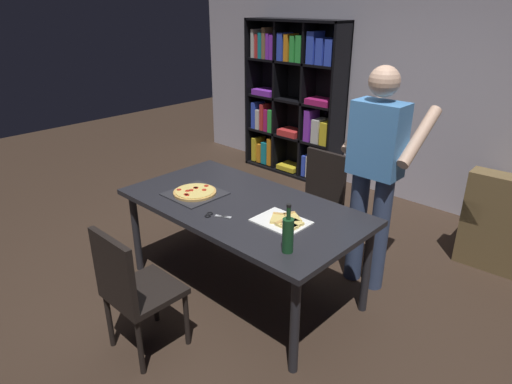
# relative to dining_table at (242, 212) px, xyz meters

# --- Properties ---
(ground_plane) EXTENTS (12.00, 12.00, 0.00)m
(ground_plane) POSITION_rel_dining_table_xyz_m (0.00, 0.00, -0.68)
(ground_plane) COLOR #38281E
(back_wall) EXTENTS (6.40, 0.10, 2.80)m
(back_wall) POSITION_rel_dining_table_xyz_m (0.00, 2.60, 0.72)
(back_wall) COLOR #BCB7C6
(back_wall) RESTS_ON ground_plane
(dining_table) EXTENTS (1.87, 0.99, 0.75)m
(dining_table) POSITION_rel_dining_table_xyz_m (0.00, 0.00, 0.00)
(dining_table) COLOR #232328
(dining_table) RESTS_ON ground_plane
(chair_near_camera) EXTENTS (0.42, 0.42, 0.90)m
(chair_near_camera) POSITION_rel_dining_table_xyz_m (-0.00, -0.98, -0.17)
(chair_near_camera) COLOR black
(chair_near_camera) RESTS_ON ground_plane
(chair_far_side) EXTENTS (0.42, 0.42, 0.90)m
(chair_far_side) POSITION_rel_dining_table_xyz_m (0.00, 0.98, -0.17)
(chair_far_side) COLOR black
(chair_far_side) RESTS_ON ground_plane
(bookshelf) EXTENTS (1.40, 0.35, 1.95)m
(bookshelf) POSITION_rel_dining_table_xyz_m (-1.41, 2.38, 0.27)
(bookshelf) COLOR black
(bookshelf) RESTS_ON ground_plane
(person_serving_pizza) EXTENTS (0.55, 0.54, 1.75)m
(person_serving_pizza) POSITION_rel_dining_table_xyz_m (0.66, 0.76, 0.31)
(person_serving_pizza) COLOR #38476B
(person_serving_pizza) RESTS_ON ground_plane
(pepperoni_pizza_on_tray) EXTENTS (0.40, 0.40, 0.04)m
(pepperoni_pizza_on_tray) POSITION_rel_dining_table_xyz_m (-0.40, -0.13, 0.08)
(pepperoni_pizza_on_tray) COLOR #2D2D33
(pepperoni_pizza_on_tray) RESTS_ON dining_table
(pizza_slices_on_towel) EXTENTS (0.36, 0.29, 0.03)m
(pizza_slices_on_towel) POSITION_rel_dining_table_xyz_m (0.43, -0.03, 0.08)
(pizza_slices_on_towel) COLOR white
(pizza_slices_on_towel) RESTS_ON dining_table
(wine_bottle) EXTENTS (0.07, 0.07, 0.32)m
(wine_bottle) POSITION_rel_dining_table_xyz_m (0.69, -0.30, 0.18)
(wine_bottle) COLOR #194723
(wine_bottle) RESTS_ON dining_table
(kitchen_scissors) EXTENTS (0.20, 0.13, 0.01)m
(kitchen_scissors) POSITION_rel_dining_table_xyz_m (-0.00, -0.28, 0.07)
(kitchen_scissors) COLOR silver
(kitchen_scissors) RESTS_ON dining_table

